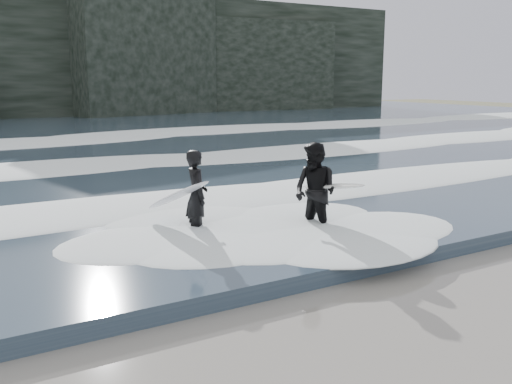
# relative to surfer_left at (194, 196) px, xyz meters

# --- Properties ---
(sea) EXTENTS (90.00, 52.00, 0.30)m
(sea) POSITION_rel_surfer_left_xyz_m (2.66, 22.46, -0.79)
(sea) COLOR #2E3E4E
(sea) RESTS_ON ground
(headland) EXTENTS (70.00, 9.00, 10.00)m
(headland) POSITION_rel_surfer_left_xyz_m (2.66, 39.46, 4.06)
(headland) COLOR black
(headland) RESTS_ON ground
(foam_near) EXTENTS (60.00, 3.20, 0.20)m
(foam_near) POSITION_rel_surfer_left_xyz_m (2.66, 2.46, -0.54)
(foam_near) COLOR white
(foam_near) RESTS_ON sea
(foam_mid) EXTENTS (60.00, 4.00, 0.24)m
(foam_mid) POSITION_rel_surfer_left_xyz_m (2.66, 9.46, -0.52)
(foam_mid) COLOR white
(foam_mid) RESTS_ON sea
(foam_far) EXTENTS (60.00, 4.80, 0.30)m
(foam_far) POSITION_rel_surfer_left_xyz_m (2.66, 18.46, -0.49)
(foam_far) COLOR white
(foam_far) RESTS_ON sea
(surfer_left) EXTENTS (1.20, 1.90, 1.86)m
(surfer_left) POSITION_rel_surfer_left_xyz_m (0.00, 0.00, 0.00)
(surfer_left) COLOR black
(surfer_left) RESTS_ON ground
(surfer_right) EXTENTS (1.25, 2.14, 2.00)m
(surfer_right) POSITION_rel_surfer_left_xyz_m (2.18, -1.21, 0.07)
(surfer_right) COLOR black
(surfer_right) RESTS_ON ground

